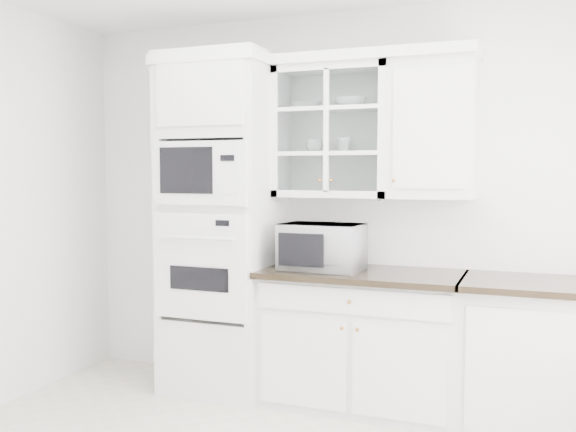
% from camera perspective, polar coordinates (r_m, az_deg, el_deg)
% --- Properties ---
extents(room_shell, '(4.00, 3.50, 2.70)m').
position_cam_1_polar(room_shell, '(3.39, -2.25, 7.38)').
color(room_shell, white).
rests_on(room_shell, ground).
extents(oven_column, '(0.76, 0.68, 2.40)m').
position_cam_1_polar(oven_column, '(4.61, -5.88, -0.74)').
color(oven_column, white).
rests_on(oven_column, ground).
extents(base_cabinet_run, '(1.32, 0.67, 0.92)m').
position_cam_1_polar(base_cabinet_run, '(4.40, 6.62, -10.73)').
color(base_cabinet_run, white).
rests_on(base_cabinet_run, ground).
extents(extra_base_cabinet, '(0.72, 0.67, 0.92)m').
position_cam_1_polar(extra_base_cabinet, '(4.27, 19.99, -11.41)').
color(extra_base_cabinet, white).
rests_on(extra_base_cabinet, ground).
extents(upper_cabinet_glass, '(0.80, 0.33, 0.90)m').
position_cam_1_polar(upper_cabinet_glass, '(4.46, 4.08, 7.47)').
color(upper_cabinet_glass, white).
rests_on(upper_cabinet_glass, room_shell).
extents(upper_cabinet_solid, '(0.55, 0.33, 0.90)m').
position_cam_1_polar(upper_cabinet_solid, '(4.31, 12.76, 7.50)').
color(upper_cabinet_solid, white).
rests_on(upper_cabinet_solid, room_shell).
extents(crown_molding, '(2.14, 0.38, 0.07)m').
position_cam_1_polar(crown_molding, '(4.53, 2.71, 13.61)').
color(crown_molding, white).
rests_on(crown_molding, room_shell).
extents(countertop_microwave, '(0.55, 0.46, 0.31)m').
position_cam_1_polar(countertop_microwave, '(4.32, 3.12, -2.72)').
color(countertop_microwave, white).
rests_on(countertop_microwave, base_cabinet_run).
extents(bowl_a, '(0.25, 0.25, 0.05)m').
position_cam_1_polar(bowl_a, '(4.56, 1.61, 9.75)').
color(bowl_a, white).
rests_on(bowl_a, upper_cabinet_glass).
extents(bowl_b, '(0.26, 0.26, 0.07)m').
position_cam_1_polar(bowl_b, '(4.45, 5.59, 9.98)').
color(bowl_b, white).
rests_on(bowl_b, upper_cabinet_glass).
extents(cup_a, '(0.13, 0.13, 0.09)m').
position_cam_1_polar(cup_a, '(4.52, 2.37, 6.22)').
color(cup_a, white).
rests_on(cup_a, upper_cabinet_glass).
extents(cup_b, '(0.12, 0.12, 0.10)m').
position_cam_1_polar(cup_b, '(4.44, 5.03, 6.32)').
color(cup_b, white).
rests_on(cup_b, upper_cabinet_glass).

